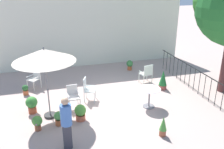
% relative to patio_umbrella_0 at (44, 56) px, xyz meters
% --- Properties ---
extents(ground_plane, '(60.00, 60.00, 0.00)m').
position_rel_patio_umbrella_0_xyz_m(ground_plane, '(2.49, 0.68, -2.26)').
color(ground_plane, '#B2978D').
extents(villa_facade, '(10.50, 0.30, 4.06)m').
position_rel_patio_umbrella_0_xyz_m(villa_facade, '(2.49, 5.19, -0.23)').
color(villa_facade, silver).
rests_on(villa_facade, ground).
extents(terrace_railing, '(0.03, 5.79, 1.01)m').
position_rel_patio_umbrella_0_xyz_m(terrace_railing, '(6.13, 0.68, -1.58)').
color(terrace_railing, black).
rests_on(terrace_railing, ground).
extents(patio_umbrella_0, '(2.06, 2.06, 2.55)m').
position_rel_patio_umbrella_0_xyz_m(patio_umbrella_0, '(0.00, 0.00, 0.00)').
color(patio_umbrella_0, '#2D2D2D').
rests_on(patio_umbrella_0, ground).
extents(cafe_table_0, '(0.83, 0.83, 0.76)m').
position_rel_patio_umbrella_0_xyz_m(cafe_table_0, '(3.67, -0.31, -1.72)').
color(cafe_table_0, white).
rests_on(cafe_table_0, ground).
extents(patio_chair_0, '(0.56, 0.55, 0.96)m').
position_rel_patio_umbrella_0_xyz_m(patio_chair_0, '(1.53, 0.85, -1.73)').
color(patio_chair_0, silver).
rests_on(patio_chair_0, ground).
extents(patio_chair_1, '(0.46, 0.48, 0.91)m').
position_rel_patio_umbrella_0_xyz_m(patio_chair_1, '(0.89, 0.38, -1.73)').
color(patio_chair_1, silver).
rests_on(patio_chair_1, ground).
extents(patio_chair_2, '(0.58, 0.53, 0.91)m').
position_rel_patio_umbrella_0_xyz_m(patio_chair_2, '(4.48, 1.82, -1.74)').
color(patio_chair_2, white).
rests_on(patio_chair_2, ground).
extents(patio_chair_3, '(0.63, 0.63, 0.89)m').
position_rel_patio_umbrella_0_xyz_m(patio_chair_3, '(-0.50, 2.66, -1.75)').
color(patio_chair_3, white).
rests_on(patio_chair_3, ground).
extents(potted_plant_0, '(0.26, 0.26, 0.44)m').
position_rel_patio_umbrella_0_xyz_m(potted_plant_0, '(-0.91, 2.07, -2.03)').
color(potted_plant_0, '#C06139').
rests_on(potted_plant_0, ground).
extents(potted_plant_1, '(0.30, 0.31, 0.49)m').
position_rel_patio_umbrella_0_xyz_m(potted_plant_1, '(0.26, -0.64, -1.99)').
color(potted_plant_1, '#AA5630').
rests_on(potted_plant_1, ground).
extents(potted_plant_2, '(0.35, 0.35, 0.88)m').
position_rel_patio_umbrella_0_xyz_m(potted_plant_2, '(4.90, 1.02, -1.83)').
color(potted_plant_2, brown).
rests_on(potted_plant_2, ground).
extents(potted_plant_3, '(0.23, 0.23, 0.67)m').
position_rel_patio_umbrella_0_xyz_m(potted_plant_3, '(3.33, -2.15, -1.91)').
color(potted_plant_3, '#9A5339').
rests_on(potted_plant_3, ground).
extents(potted_plant_4, '(0.37, 0.35, 0.53)m').
position_rel_patio_umbrella_0_xyz_m(potted_plant_4, '(4.32, 3.70, -1.96)').
color(potted_plant_4, '#BB5A31').
rests_on(potted_plant_4, ground).
extents(potted_plant_5, '(0.42, 0.42, 0.64)m').
position_rel_patio_umbrella_0_xyz_m(potted_plant_5, '(-0.61, 0.42, -1.90)').
color(potted_plant_5, '#A84C30').
rests_on(potted_plant_5, ground).
extents(potted_plant_6, '(0.40, 0.40, 0.59)m').
position_rel_patio_umbrella_0_xyz_m(potted_plant_6, '(1.00, -0.55, -1.95)').
color(potted_plant_6, '#B85A3F').
rests_on(potted_plant_6, ground).
extents(potted_plant_7, '(0.35, 0.33, 0.51)m').
position_rel_patio_umbrella_0_xyz_m(potted_plant_7, '(-0.43, -0.77, -1.96)').
color(potted_plant_7, '#995438').
rests_on(potted_plant_7, ground).
extents(standing_person, '(0.36, 0.36, 1.63)m').
position_rel_patio_umbrella_0_xyz_m(standing_person, '(0.42, -1.94, -1.42)').
color(standing_person, '#33333D').
rests_on(standing_person, ground).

